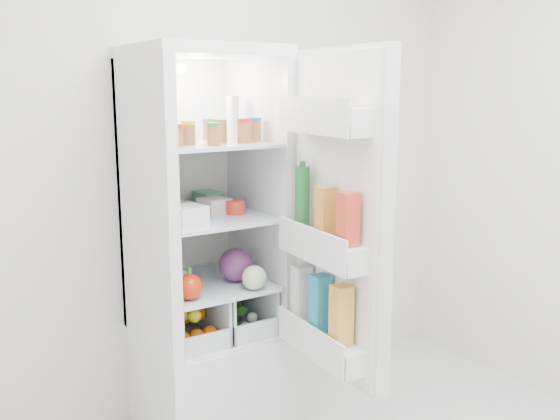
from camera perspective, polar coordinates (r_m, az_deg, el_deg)
room_walls at (r=1.92m, az=14.94°, el=9.82°), size 3.02×3.02×2.61m
refrigerator at (r=2.97m, az=-7.07°, el=-7.74°), size 0.60×0.60×1.80m
shelf_low at (r=2.90m, az=-6.55°, el=-6.68°), size 0.49×0.53×0.01m
shelf_mid at (r=2.82m, az=-6.69°, el=-0.67°), size 0.49×0.53×0.02m
shelf_top at (r=2.77m, az=-6.84°, el=6.03°), size 0.49×0.53×0.02m
crisper_left at (r=2.89m, az=-8.69°, el=-9.51°), size 0.23×0.46×0.22m
crisper_right at (r=2.99m, az=-4.38°, el=-8.69°), size 0.23×0.46×0.22m
condiment_jars at (r=2.71m, az=-6.51°, el=6.99°), size 0.46×0.34×0.08m
squeeze_bottle at (r=2.88m, az=-4.34°, el=8.39°), size 0.08×0.08×0.20m
tub_white at (r=2.60m, az=-8.53°, el=-0.57°), size 0.16×0.16×0.09m
tub_cream at (r=2.86m, az=-6.03°, el=0.40°), size 0.14×0.14×0.07m
tin_red at (r=2.85m, az=-4.11°, el=0.28°), size 0.12×0.12×0.06m
foil_tray at (r=2.90m, az=-9.46°, el=0.18°), size 0.20×0.17×0.04m
tub_green at (r=3.00m, az=-6.56°, el=0.94°), size 0.10×0.14×0.08m
red_cabbage at (r=2.87m, az=-4.07°, el=-5.03°), size 0.16×0.16×0.16m
bell_pepper at (r=2.65m, az=-8.24°, el=-6.98°), size 0.11×0.11×0.11m
mushroom_bowl at (r=2.80m, az=-9.40°, el=-6.58°), size 0.16×0.16×0.06m
salad_bag at (r=2.76m, az=-2.38°, el=-6.20°), size 0.11×0.11×0.11m
citrus_pile at (r=2.88m, az=-8.51°, el=-10.12°), size 0.20×0.31×0.16m
veg_pile at (r=3.01m, az=-4.26°, el=-9.52°), size 0.16×0.30×0.10m
fridge_door at (r=2.48m, az=5.01°, el=-1.25°), size 0.22×0.60×1.30m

